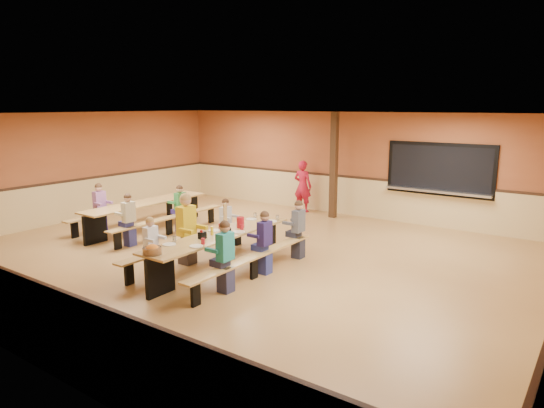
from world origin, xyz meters
The scene contains 23 objects.
ground centered at (0.00, 0.00, 0.00)m, with size 12.00×12.00×0.00m, color olive.
room_envelope centered at (0.00, 0.00, 0.69)m, with size 12.04×10.04×3.02m.
kitchen_pass_through centered at (2.60, 4.96, 1.49)m, with size 2.78×0.28×1.38m.
structural_post centered at (-0.20, 4.40, 1.50)m, with size 0.18×0.18×3.00m, color #301E10.
cafeteria_table_main centered at (0.19, -0.95, 0.53)m, with size 1.91×3.70×0.74m.
cafeteria_table_second centered at (-3.46, 0.33, 0.53)m, with size 1.91×3.70×0.74m.
seated_child_white_left centered at (-0.63, -1.97, 0.57)m, with size 0.33×0.27×1.14m, color white, non-canonical shape.
seated_adult_yellow centered at (-0.63, -1.03, 0.72)m, with size 0.48×0.39×1.44m, color yellow, non-canonical shape.
seated_child_grey_left centered at (-0.63, 0.18, 0.57)m, with size 0.34×0.28×1.14m, color silver, non-canonical shape.
seated_child_teal_right centered at (1.02, -1.75, 0.63)m, with size 0.39×0.32×1.25m, color teal, non-canonical shape.
seated_child_navy_right centered at (1.02, -0.61, 0.61)m, with size 0.37×0.30×1.21m, color #22194F, non-canonical shape.
seated_child_char_right centered at (1.02, 0.60, 0.61)m, with size 0.37×0.31×1.22m, color #4B4E56, non-canonical shape.
seated_child_purple_sec centered at (-4.29, -0.47, 0.62)m, with size 0.38×0.31×1.23m, color #935B94, non-canonical shape.
seated_child_green_sec centered at (-2.64, 0.74, 0.59)m, with size 0.36×0.29×1.18m, color #307B38, non-canonical shape.
seated_child_tan_sec centered at (-2.64, -0.88, 0.60)m, with size 0.37×0.30×1.21m, color #C0BB9A, non-canonical shape.
standing_woman centered at (-1.32, 4.55, 0.78)m, with size 0.57×0.37×1.56m, color #A51228.
punch_pitcher centered at (0.22, -0.35, 0.85)m, with size 0.16×0.16×0.22m, color #AE1721.
chip_bowl centered at (0.14, -2.60, 0.81)m, with size 0.32×0.32×0.15m, color orange, non-canonical shape.
napkin_dispenser centered at (0.16, -1.41, 0.80)m, with size 0.10×0.14×0.13m, color black.
condiment_mustard centered at (0.13, -1.10, 0.82)m, with size 0.06×0.06×0.17m, color yellow.
condiment_ketchup centered at (0.16, -1.43, 0.82)m, with size 0.06×0.06×0.17m, color #B2140F.
table_paddle centered at (0.13, -0.71, 0.88)m, with size 0.16×0.16×0.56m.
place_settings centered at (0.19, -0.95, 0.80)m, with size 0.65×3.30×0.11m, color beige, non-canonical shape.
Camera 1 is at (6.26, -7.79, 3.19)m, focal length 32.00 mm.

